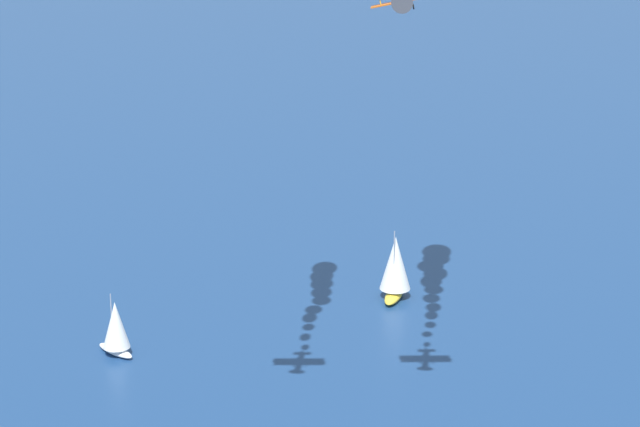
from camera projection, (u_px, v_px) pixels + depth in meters
The scene contains 2 objects.
sailboat_offshore at pixel (395, 266), 207.97m from camera, with size 6.21×9.20×11.45m.
sailboat_trailing at pixel (116, 328), 187.52m from camera, with size 6.21×6.52×9.08m.
Camera 1 is at (10.30, 141.95, 78.26)m, focal length 74.21 mm.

